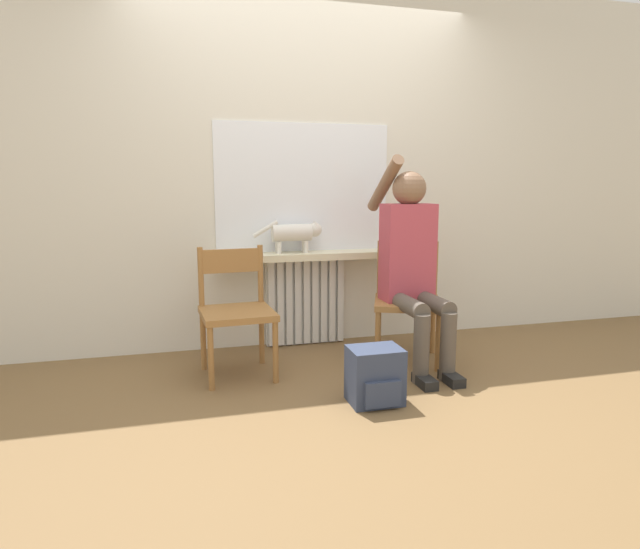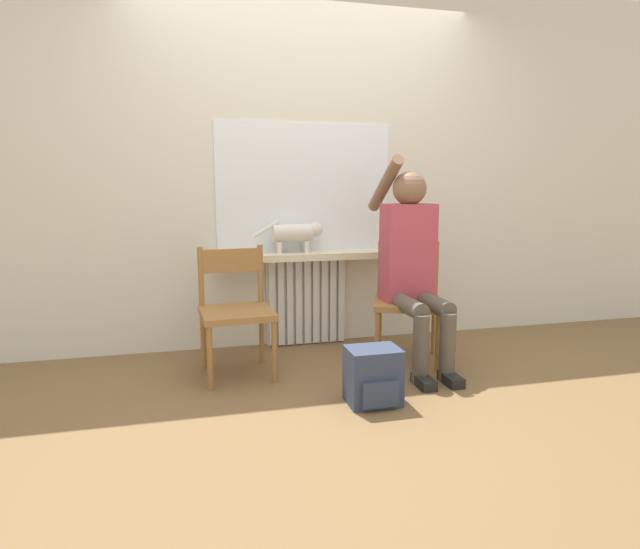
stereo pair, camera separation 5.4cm
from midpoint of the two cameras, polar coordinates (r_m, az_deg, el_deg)
name	(u,v)px [view 2 (the right image)]	position (r m, az deg, el deg)	size (l,w,h in m)	color
ground_plane	(351,401)	(3.11, 3.89, -13.30)	(12.00, 12.00, 0.00)	brown
wall_with_window	(303,165)	(4.05, -1.40, 11.59)	(7.00, 0.06, 2.70)	silver
radiator	(306,301)	(4.07, -1.09, -2.85)	(0.60, 0.08, 0.66)	silver
windowsill	(308,256)	(3.94, -0.88, 2.01)	(1.36, 0.23, 0.05)	beige
window_glass	(304,188)	(4.02, -1.27, 9.22)	(1.31, 0.01, 0.94)	white
chair_left	(236,309)	(3.44, -8.54, -3.65)	(0.47, 0.47, 0.81)	#9E6B38
chair_right	(408,299)	(3.73, 9.74, -2.63)	(0.58, 0.58, 0.81)	#9E6B38
person	(413,259)	(3.59, 10.28, 1.60)	(0.36, 0.98, 1.40)	brown
cat	(296,233)	(3.92, -2.14, 4.47)	(0.51, 0.12, 0.24)	silver
backpack	(373,376)	(3.04, 6.22, -10.74)	(0.29, 0.25, 0.32)	#333D56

